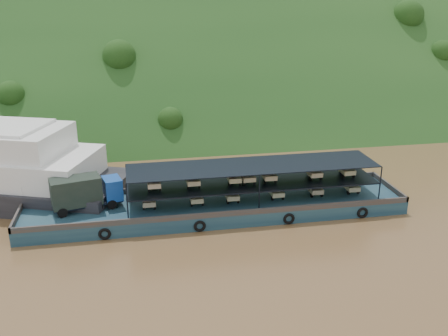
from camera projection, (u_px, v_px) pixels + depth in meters
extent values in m
plane|color=brown|center=(250.00, 209.00, 47.65)|extent=(160.00, 160.00, 0.00)
cube|color=#173C16|center=(199.00, 118.00, 80.95)|extent=(140.00, 39.60, 39.60)
cube|color=#132C42|center=(216.00, 207.00, 46.51)|extent=(35.00, 7.00, 1.20)
cube|color=#592D19|center=(210.00, 185.00, 49.36)|extent=(35.00, 0.20, 0.50)
cube|color=#592D19|center=(222.00, 214.00, 43.07)|extent=(35.00, 0.20, 0.50)
cube|color=#592D19|center=(389.00, 186.00, 49.21)|extent=(0.20, 7.00, 0.50)
cube|color=#592D19|center=(18.00, 213.00, 43.22)|extent=(0.20, 7.00, 0.50)
torus|color=black|center=(105.00, 234.00, 41.52)|extent=(1.06, 0.26, 1.06)
torus|color=black|center=(200.00, 226.00, 42.89)|extent=(1.06, 0.26, 1.06)
torus|color=black|center=(289.00, 219.00, 44.27)|extent=(1.06, 0.26, 1.06)
torus|color=black|center=(363.00, 213.00, 45.47)|extent=(1.06, 0.26, 1.06)
cylinder|color=black|center=(63.00, 213.00, 42.92)|extent=(0.93, 0.51, 0.88)
cylinder|color=black|center=(60.00, 205.00, 44.51)|extent=(0.93, 0.51, 0.88)
cylinder|color=black|center=(98.00, 207.00, 44.09)|extent=(0.93, 0.51, 0.88)
cylinder|color=black|center=(94.00, 199.00, 45.68)|extent=(0.93, 0.51, 0.88)
cylinder|color=black|center=(112.00, 204.00, 44.58)|extent=(0.93, 0.51, 0.88)
cylinder|color=black|center=(107.00, 197.00, 46.17)|extent=(0.93, 0.51, 0.88)
cube|color=black|center=(88.00, 203.00, 44.57)|extent=(6.30, 3.34, 0.18)
cube|color=#16449B|center=(112.00, 188.00, 45.12)|extent=(1.97, 2.42, 1.94)
cube|color=black|center=(120.00, 183.00, 45.29)|extent=(0.48, 1.73, 0.80)
cube|color=black|center=(76.00, 191.00, 43.79)|extent=(4.63, 3.08, 2.48)
cube|color=black|center=(253.00, 182.00, 46.34)|extent=(23.00, 5.00, 0.12)
cube|color=black|center=(253.00, 166.00, 45.79)|extent=(23.00, 5.00, 0.08)
cylinder|color=black|center=(127.00, 202.00, 42.05)|extent=(0.12, 0.12, 3.30)
cylinder|color=black|center=(127.00, 181.00, 46.68)|extent=(0.12, 0.12, 3.30)
cylinder|color=black|center=(259.00, 192.00, 44.03)|extent=(0.12, 0.12, 3.30)
cylinder|color=black|center=(247.00, 173.00, 48.66)|extent=(0.12, 0.12, 3.30)
cylinder|color=black|center=(380.00, 184.00, 46.01)|extent=(0.12, 0.12, 3.30)
cylinder|color=black|center=(357.00, 166.00, 50.63)|extent=(0.12, 0.12, 3.30)
cylinder|color=black|center=(148.00, 199.00, 46.13)|extent=(0.12, 0.52, 0.52)
cylinder|color=black|center=(144.00, 207.00, 44.38)|extent=(0.14, 0.52, 0.52)
cylinder|color=black|center=(155.00, 207.00, 44.55)|extent=(0.14, 0.52, 0.52)
cube|color=#CABA8F|center=(149.00, 202.00, 44.67)|extent=(1.15, 1.50, 0.44)
cube|color=#B00B19|center=(148.00, 195.00, 45.68)|extent=(0.55, 0.80, 0.80)
cube|color=#B00B19|center=(148.00, 191.00, 45.32)|extent=(0.50, 0.10, 0.10)
cylinder|color=black|center=(194.00, 196.00, 46.87)|extent=(0.12, 0.52, 0.52)
cylinder|color=black|center=(192.00, 204.00, 45.12)|extent=(0.14, 0.52, 0.52)
cylinder|color=black|center=(202.00, 203.00, 45.29)|extent=(0.14, 0.52, 0.52)
cube|color=beige|center=(196.00, 198.00, 45.41)|extent=(1.15, 1.50, 0.44)
cube|color=red|center=(195.00, 192.00, 46.41)|extent=(0.55, 0.80, 0.80)
cube|color=red|center=(195.00, 188.00, 46.06)|extent=(0.50, 0.10, 0.10)
cylinder|color=black|center=(229.00, 193.00, 47.44)|extent=(0.12, 0.52, 0.52)
cylinder|color=black|center=(228.00, 201.00, 45.69)|extent=(0.14, 0.52, 0.52)
cylinder|color=black|center=(238.00, 200.00, 45.86)|extent=(0.14, 0.52, 0.52)
cube|color=beige|center=(232.00, 196.00, 45.98)|extent=(1.15, 1.50, 0.44)
cube|color=red|center=(230.00, 189.00, 46.99)|extent=(0.55, 0.80, 0.80)
cube|color=red|center=(230.00, 185.00, 46.63)|extent=(0.50, 0.10, 0.10)
cylinder|color=black|center=(272.00, 190.00, 48.17)|extent=(0.12, 0.52, 0.52)
cylinder|color=black|center=(272.00, 198.00, 46.42)|extent=(0.14, 0.52, 0.52)
cylinder|color=black|center=(283.00, 197.00, 46.59)|extent=(0.14, 0.52, 0.52)
cube|color=beige|center=(277.00, 193.00, 46.72)|extent=(1.15, 1.50, 0.44)
cube|color=red|center=(273.00, 186.00, 47.72)|extent=(0.55, 0.80, 0.80)
cube|color=red|center=(274.00, 182.00, 47.36)|extent=(0.50, 0.10, 0.10)
cylinder|color=black|center=(310.00, 187.00, 48.83)|extent=(0.12, 0.52, 0.52)
cylinder|color=black|center=(312.00, 195.00, 47.08)|extent=(0.14, 0.52, 0.52)
cylinder|color=black|center=(322.00, 194.00, 47.25)|extent=(0.14, 0.52, 0.52)
cube|color=tan|center=(316.00, 190.00, 47.38)|extent=(1.15, 1.50, 0.44)
cube|color=red|center=(312.00, 184.00, 48.38)|extent=(0.55, 0.80, 0.80)
cube|color=red|center=(313.00, 180.00, 48.02)|extent=(0.50, 0.10, 0.10)
cylinder|color=black|center=(345.00, 185.00, 49.46)|extent=(0.12, 0.52, 0.52)
cylinder|color=black|center=(348.00, 192.00, 47.71)|extent=(0.14, 0.52, 0.52)
cylinder|color=black|center=(358.00, 191.00, 47.89)|extent=(0.14, 0.52, 0.52)
cube|color=#C4BA8A|center=(352.00, 187.00, 48.01)|extent=(1.15, 1.50, 0.44)
cube|color=#B21D0B|center=(347.00, 181.00, 49.01)|extent=(0.55, 0.80, 0.80)
cube|color=#B21D0B|center=(348.00, 177.00, 48.66)|extent=(0.50, 0.10, 0.10)
cylinder|color=black|center=(153.00, 181.00, 45.64)|extent=(0.12, 0.52, 0.52)
cylinder|color=black|center=(149.00, 189.00, 43.89)|extent=(0.14, 0.52, 0.52)
cylinder|color=black|center=(160.00, 188.00, 44.06)|extent=(0.14, 0.52, 0.52)
cube|color=beige|center=(154.00, 184.00, 44.18)|extent=(1.15, 1.50, 0.44)
cube|color=navy|center=(153.00, 177.00, 45.18)|extent=(0.55, 0.80, 0.80)
cube|color=navy|center=(153.00, 173.00, 44.83)|extent=(0.50, 0.10, 0.10)
cylinder|color=black|center=(191.00, 179.00, 46.24)|extent=(0.12, 0.52, 0.52)
cylinder|color=black|center=(188.00, 186.00, 44.49)|extent=(0.14, 0.52, 0.52)
cylinder|color=black|center=(199.00, 186.00, 44.66)|extent=(0.14, 0.52, 0.52)
cube|color=beige|center=(193.00, 181.00, 44.78)|extent=(1.15, 1.50, 0.44)
cube|color=#193998|center=(191.00, 175.00, 45.78)|extent=(0.55, 0.80, 0.80)
cube|color=#193998|center=(192.00, 170.00, 45.43)|extent=(0.50, 0.10, 0.10)
cylinder|color=black|center=(231.00, 176.00, 46.89)|extent=(0.12, 0.52, 0.52)
cylinder|color=black|center=(230.00, 184.00, 45.14)|extent=(0.14, 0.52, 0.52)
cylinder|color=black|center=(240.00, 183.00, 45.31)|extent=(0.14, 0.52, 0.52)
cube|color=#C0B988|center=(234.00, 178.00, 45.43)|extent=(1.15, 1.50, 0.44)
cube|color=red|center=(232.00, 172.00, 46.43)|extent=(0.55, 0.80, 0.80)
cube|color=red|center=(232.00, 168.00, 46.08)|extent=(0.50, 0.10, 0.10)
cylinder|color=black|center=(265.00, 174.00, 47.46)|extent=(0.12, 0.52, 0.52)
cylinder|color=black|center=(265.00, 181.00, 45.71)|extent=(0.14, 0.52, 0.52)
cylinder|color=black|center=(275.00, 180.00, 45.88)|extent=(0.14, 0.52, 0.52)
cube|color=tan|center=(269.00, 176.00, 46.00)|extent=(1.15, 1.50, 0.44)
cube|color=beige|center=(266.00, 170.00, 47.00)|extent=(0.55, 0.80, 0.80)
cube|color=beige|center=(267.00, 166.00, 46.65)|extent=(0.50, 0.10, 0.10)
cylinder|color=black|center=(309.00, 171.00, 48.21)|extent=(0.12, 0.52, 0.52)
cylinder|color=black|center=(311.00, 178.00, 46.46)|extent=(0.14, 0.52, 0.52)
cylinder|color=black|center=(321.00, 177.00, 46.63)|extent=(0.14, 0.52, 0.52)
cube|color=#C2B389|center=(315.00, 173.00, 46.76)|extent=(1.15, 1.50, 0.44)
cube|color=red|center=(310.00, 167.00, 47.76)|extent=(0.55, 0.80, 0.80)
cube|color=red|center=(312.00, 163.00, 47.40)|extent=(0.50, 0.10, 0.10)
cylinder|color=black|center=(341.00, 169.00, 48.77)|extent=(0.12, 0.52, 0.52)
cylinder|color=black|center=(343.00, 176.00, 47.02)|extent=(0.14, 0.52, 0.52)
cylinder|color=black|center=(353.00, 175.00, 47.19)|extent=(0.14, 0.52, 0.52)
cube|color=#B8B382|center=(347.00, 171.00, 47.32)|extent=(1.15, 1.50, 0.44)
cube|color=beige|center=(342.00, 165.00, 48.32)|extent=(0.55, 0.80, 0.80)
cube|color=beige|center=(344.00, 161.00, 47.96)|extent=(0.50, 0.10, 0.10)
cylinder|color=black|center=(245.00, 175.00, 47.11)|extent=(0.12, 0.52, 0.52)
cylinder|color=black|center=(244.00, 183.00, 45.36)|extent=(0.14, 0.52, 0.52)
cylinder|color=black|center=(254.00, 182.00, 45.53)|extent=(0.14, 0.52, 0.52)
cube|color=tan|center=(248.00, 177.00, 45.66)|extent=(1.15, 1.50, 0.44)
cube|color=beige|center=(245.00, 171.00, 46.66)|extent=(0.55, 0.80, 0.80)
cube|color=beige|center=(246.00, 167.00, 46.30)|extent=(0.50, 0.10, 0.10)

